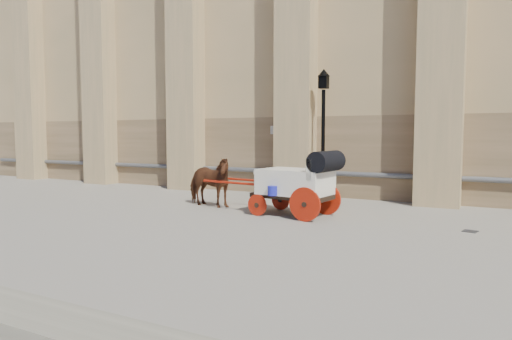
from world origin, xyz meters
The scene contains 6 objects.
ground centered at (0.00, 0.00, 0.00)m, with size 90.00×90.00×0.00m, color gray.
horse centered at (-2.53, 0.03, 0.81)m, with size 0.87×1.91×1.62m, color brown.
carriage centered at (0.72, -0.20, 1.01)m, with size 4.41×1.68×1.88m.
street_lamp centered at (0.24, 3.15, 2.46)m, with size 0.43×0.43×4.60m.
drain_grate_near centered at (1.03, -0.23, 0.01)m, with size 0.32×0.32×0.01m, color black.
drain_grate_far centered at (5.15, -0.22, 0.01)m, with size 0.32×0.32×0.01m, color black.
Camera 1 is at (5.59, -12.19, 2.34)m, focal length 32.00 mm.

